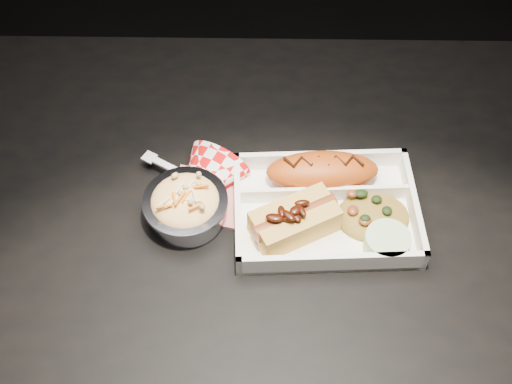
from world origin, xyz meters
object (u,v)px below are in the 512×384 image
(dining_table, at_px, (300,263))
(napkin_fork, at_px, (201,184))
(hotdog, at_px, (295,219))
(foil_coleslaw_cup, at_px, (186,205))
(food_tray, at_px, (325,212))
(fried_pastry, at_px, (322,171))

(dining_table, distance_m, napkin_fork, 0.19)
(dining_table, relative_size, napkin_fork, 7.32)
(hotdog, height_order, foil_coleslaw_cup, foil_coleslaw_cup)
(dining_table, height_order, food_tray, food_tray)
(hotdog, xyz_separation_m, napkin_fork, (-0.13, 0.07, -0.02))
(dining_table, height_order, fried_pastry, fried_pastry)
(foil_coleslaw_cup, relative_size, napkin_fork, 0.71)
(foil_coleslaw_cup, bearing_deg, hotdog, -8.96)
(fried_pastry, bearing_deg, foil_coleslaw_cup, -162.16)
(food_tray, xyz_separation_m, foil_coleslaw_cup, (-0.19, -0.01, 0.02))
(dining_table, relative_size, food_tray, 4.63)
(food_tray, height_order, fried_pastry, fried_pastry)
(foil_coleslaw_cup, distance_m, napkin_fork, 0.05)
(hotdog, bearing_deg, dining_table, -8.73)
(dining_table, bearing_deg, hotdog, -161.19)
(food_tray, bearing_deg, fried_pastry, 90.00)
(food_tray, relative_size, fried_pastry, 1.62)
(food_tray, relative_size, napkin_fork, 1.58)
(food_tray, height_order, napkin_fork, napkin_fork)
(dining_table, height_order, hotdog, hotdog)
(fried_pastry, distance_m, hotdog, 0.09)
(fried_pastry, distance_m, napkin_fork, 0.17)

